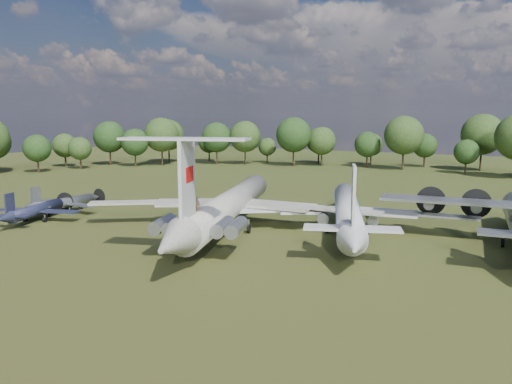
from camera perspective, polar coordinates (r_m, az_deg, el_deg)
The scene contains 6 objects.
ground at distance 73.23m, azimuth -4.83°, elevation -3.46°, with size 300.00×300.00×0.00m, color #284316.
il62_airliner at distance 68.46m, azimuth -3.01°, elevation -2.08°, with size 40.88×53.14×5.21m, color silver, non-canonical shape.
tu104_jet at distance 67.67m, azimuth 10.41°, elevation -2.68°, with size 33.31×44.41×4.44m, color silver, non-canonical shape.
small_prop_west at distance 80.21m, azimuth -23.83°, elevation -2.20°, with size 12.63×17.22×2.53m, color black, non-canonical shape.
small_prop_northwest at distance 85.83m, azimuth -21.00°, elevation -1.40°, with size 11.88×16.20×2.38m, color #ACAFB4, non-canonical shape.
person_on_il62 at distance 54.02m, azimuth -6.72°, elevation -1.38°, with size 0.59×0.39×1.61m, color brown.
Camera 1 is at (40.75, -58.84, 15.50)m, focal length 35.00 mm.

